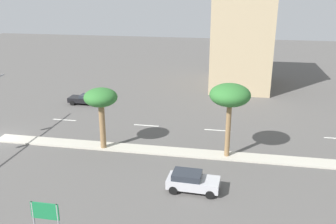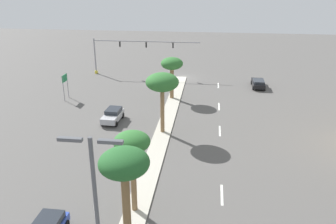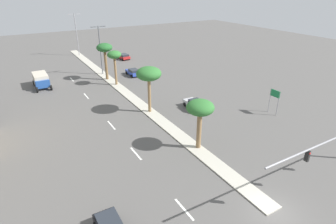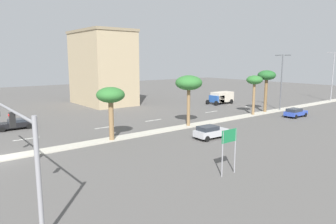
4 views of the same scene
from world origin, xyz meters
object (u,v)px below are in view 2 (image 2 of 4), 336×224
at_px(palm_tree_rear, 172,65).
at_px(directional_road_sign, 65,81).
at_px(sedan_black_mid, 258,83).
at_px(palm_tree_outboard, 132,145).
at_px(traffic_signal_gantry, 124,50).
at_px(sedan_silver_center, 113,115).
at_px(street_lamp_trailing, 97,213).
at_px(palm_tree_mid, 124,167).
at_px(palm_tree_leading, 162,83).

bearing_deg(palm_tree_rear, directional_road_sign, 8.46).
xyz_separation_m(palm_tree_rear, sedan_black_mid, (-12.74, -6.91, -4.13)).
relative_size(directional_road_sign, palm_tree_outboard, 0.57).
bearing_deg(traffic_signal_gantry, palm_tree_outboard, 105.01).
xyz_separation_m(palm_tree_outboard, sedan_silver_center, (6.20, -16.16, -4.58)).
distance_m(street_lamp_trailing, sedan_silver_center, 25.16).
bearing_deg(sedan_silver_center, palm_tree_outboard, 110.99).
relative_size(palm_tree_outboard, palm_tree_mid, 0.90).
relative_size(palm_tree_rear, palm_tree_outboard, 0.93).
height_order(traffic_signal_gantry, street_lamp_trailing, street_lamp_trailing).
bearing_deg(palm_tree_rear, sedan_silver_center, 56.74).
bearing_deg(palm_tree_rear, street_lamp_trailing, 90.51).
xyz_separation_m(street_lamp_trailing, sedan_black_mid, (-12.45, -39.90, -5.01)).
bearing_deg(palm_tree_outboard, palm_tree_mid, 96.62).
relative_size(palm_tree_outboard, street_lamp_trailing, 0.65).
bearing_deg(palm_tree_mid, palm_tree_outboard, -83.38).
distance_m(traffic_signal_gantry, directional_road_sign, 14.93).
distance_m(directional_road_sign, sedan_black_mid, 28.93).
bearing_deg(street_lamp_trailing, palm_tree_mid, -95.35).
height_order(palm_tree_rear, sedan_black_mid, palm_tree_rear).
distance_m(traffic_signal_gantry, palm_tree_leading, 25.44).
distance_m(traffic_signal_gantry, palm_tree_outboard, 38.44).
distance_m(palm_tree_leading, palm_tree_mid, 17.61).
distance_m(traffic_signal_gantry, sedan_black_mid, 23.28).
bearing_deg(palm_tree_mid, sedan_black_mid, -108.54).
xyz_separation_m(directional_road_sign, palm_tree_outboard, (-14.87, 23.12, 2.76)).
distance_m(palm_tree_rear, sedan_silver_center, 11.65).
bearing_deg(sedan_black_mid, sedan_silver_center, 40.59).
xyz_separation_m(palm_tree_leading, palm_tree_mid, (-0.34, 17.61, 0.25)).
height_order(directional_road_sign, sedan_black_mid, directional_road_sign).
xyz_separation_m(palm_tree_rear, street_lamp_trailing, (-0.29, 32.99, 0.88)).
bearing_deg(palm_tree_leading, traffic_signal_gantry, -66.69).
distance_m(palm_tree_rear, palm_tree_mid, 29.15).
bearing_deg(palm_tree_outboard, directional_road_sign, -57.25).
distance_m(sedan_silver_center, sedan_black_mid, 24.66).
height_order(traffic_signal_gantry, sedan_silver_center, traffic_signal_gantry).
bearing_deg(sedan_silver_center, palm_tree_rear, -123.26).
bearing_deg(street_lamp_trailing, palm_tree_outboard, -89.39).
bearing_deg(sedan_black_mid, palm_tree_outboard, 68.75).
xyz_separation_m(palm_tree_outboard, palm_tree_mid, (-0.44, 3.83, 0.56)).
bearing_deg(palm_tree_mid, directional_road_sign, -60.39).
bearing_deg(palm_tree_outboard, traffic_signal_gantry, -74.99).
xyz_separation_m(palm_tree_rear, palm_tree_leading, (-0.31, 11.52, 0.83)).
distance_m(palm_tree_outboard, sedan_black_mid, 34.87).
height_order(traffic_signal_gantry, palm_tree_leading, palm_tree_leading).
bearing_deg(palm_tree_rear, sedan_black_mid, -151.51).
relative_size(directional_road_sign, sedan_black_mid, 0.80).
xyz_separation_m(directional_road_sign, sedan_silver_center, (-8.67, 6.95, -1.83)).
xyz_separation_m(traffic_signal_gantry, street_lamp_trailing, (-10.03, 44.80, 1.46)).
bearing_deg(traffic_signal_gantry, palm_tree_leading, 113.31).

